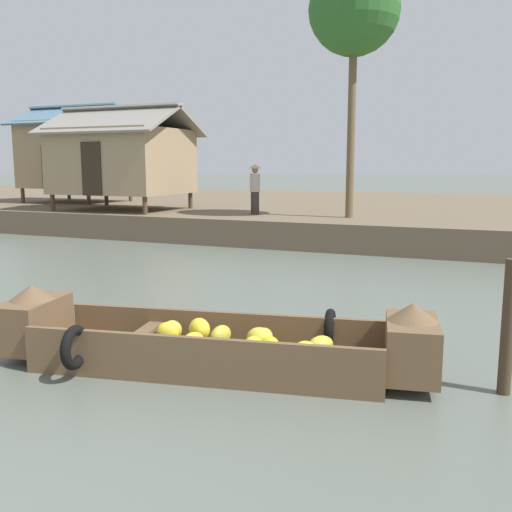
{
  "coord_description": "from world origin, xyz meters",
  "views": [
    {
      "loc": [
        3.53,
        -0.45,
        2.45
      ],
      "look_at": [
        0.4,
        7.02,
        1.16
      ],
      "focal_mm": 39.88,
      "sensor_mm": 36.0,
      "label": 1
    }
  ],
  "objects": [
    {
      "name": "ground_plane",
      "position": [
        0.0,
        10.0,
        0.0
      ],
      "size": [
        300.0,
        300.0,
        0.0
      ],
      "primitive_type": "plane",
      "color": "#596056"
    },
    {
      "name": "riverbank_strip",
      "position": [
        0.0,
        24.93,
        0.42
      ],
      "size": [
        160.0,
        20.0,
        0.83
      ],
      "primitive_type": "cube",
      "color": "brown",
      "rests_on": "ground"
    },
    {
      "name": "banana_boat",
      "position": [
        0.47,
        5.46,
        0.32
      ],
      "size": [
        5.4,
        2.39,
        0.94
      ],
      "color": "brown",
      "rests_on": "ground"
    },
    {
      "name": "stilt_house_left",
      "position": [
        -13.68,
        20.03,
        2.97
      ],
      "size": [
        4.65,
        3.83,
        4.23
      ],
      "color": "#4C3826",
      "rests_on": "riverbank_strip"
    },
    {
      "name": "stilt_house_mid_left",
      "position": [
        -9.1,
        17.07,
        2.66
      ],
      "size": [
        5.0,
        3.96,
        3.76
      ],
      "color": "#4C3826",
      "rests_on": "riverbank_strip"
    },
    {
      "name": "palm_tree_mid",
      "position": [
        -0.65,
        17.11,
        7.0
      ],
      "size": [
        2.73,
        2.73,
        7.59
      ],
      "color": "brown",
      "rests_on": "riverbank_strip"
    },
    {
      "name": "vendor_person",
      "position": [
        -3.85,
        17.12,
        1.76
      ],
      "size": [
        0.44,
        0.44,
        1.66
      ],
      "color": "#332D28",
      "rests_on": "riverbank_strip"
    },
    {
      "name": "mooring_post",
      "position": [
        3.75,
        5.99,
        0.74
      ],
      "size": [
        0.14,
        0.14,
        1.48
      ],
      "primitive_type": "cylinder",
      "color": "#423323",
      "rests_on": "ground"
    }
  ]
}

